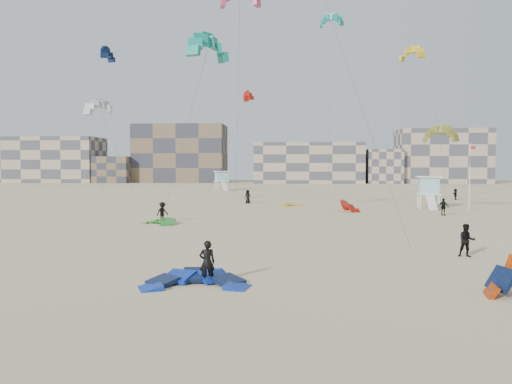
{
  "coord_description": "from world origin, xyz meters",
  "views": [
    {
      "loc": [
        5.02,
        -21.72,
        5.15
      ],
      "look_at": [
        3.03,
        6.0,
        3.69
      ],
      "focal_mm": 35.0,
      "sensor_mm": 36.0,
      "label": 1
    }
  ],
  "objects": [
    {
      "name": "kitesurfer_e",
      "position": [
        -1.01,
        46.37,
        0.93
      ],
      "size": [
        1.07,
        0.89,
        1.87
      ],
      "primitive_type": "imported",
      "rotation": [
        0.0,
        0.0,
        -0.39
      ],
      "color": "black",
      "rests_on": "ground"
    },
    {
      "name": "condo_east",
      "position": [
        50.0,
        132.0,
        8.0
      ],
      "size": [
        26.0,
        14.0,
        16.0
      ],
      "primitive_type": "cube",
      "color": "tan",
      "rests_on": "ground"
    },
    {
      "name": "condo_fill_left",
      "position": [
        -50.0,
        128.0,
        4.0
      ],
      "size": [
        12.0,
        10.0,
        8.0
      ],
      "primitive_type": "cube",
      "color": "brown",
      "rests_on": "ground"
    },
    {
      "name": "flagpole",
      "position": [
        25.4,
        36.99,
        4.05
      ],
      "size": [
        0.63,
        0.1,
        7.71
      ],
      "color": "white",
      "rests_on": "ground"
    },
    {
      "name": "kite_fly_navy",
      "position": [
        -20.97,
        47.77,
        20.77
      ],
      "size": [
        3.47,
        4.07,
        20.94
      ],
      "rotation": [
        0.0,
        0.0,
        1.59
      ],
      "color": "#0F1A41",
      "rests_on": "ground"
    },
    {
      "name": "kitesurfer_b",
      "position": [
        14.9,
        7.01,
        0.94
      ],
      "size": [
        1.01,
        0.85,
        1.88
      ],
      "primitive_type": "imported",
      "rotation": [
        0.0,
        0.0,
        -0.16
      ],
      "color": "black",
      "rests_on": "ground"
    },
    {
      "name": "kite_fly_grey",
      "position": [
        -17.72,
        36.44,
        11.84
      ],
      "size": [
        9.01,
        8.16,
        12.24
      ],
      "rotation": [
        0.0,
        0.0,
        0.85
      ],
      "color": "silver",
      "rests_on": "ground"
    },
    {
      "name": "condo_fill_right",
      "position": [
        32.0,
        128.0,
        5.0
      ],
      "size": [
        10.0,
        10.0,
        10.0
      ],
      "primitive_type": "cube",
      "color": "tan",
      "rests_on": "ground"
    },
    {
      "name": "kitesurfer_f",
      "position": [
        29.84,
        55.78,
        0.85
      ],
      "size": [
        0.58,
        1.61,
        1.71
      ],
      "primitive_type": "imported",
      "rotation": [
        0.0,
        0.0,
        -1.62
      ],
      "color": "black",
      "rests_on": "ground"
    },
    {
      "name": "kite_fly_yellow",
      "position": [
        22.01,
        51.6,
        21.03
      ],
      "size": [
        10.0,
        5.3,
        21.45
      ],
      "rotation": [
        0.0,
        0.0,
        -0.85
      ],
      "color": "gold",
      "rests_on": "ground"
    },
    {
      "name": "kite_ground_green",
      "position": [
        -6.64,
        21.38,
        0.0
      ],
      "size": [
        4.88,
        4.92,
        1.83
      ],
      "primitive_type": null,
      "rotation": [
        0.27,
        0.0,
        -0.67
      ],
      "color": "green",
      "rests_on": "ground"
    },
    {
      "name": "condo_mid",
      "position": [
        10.0,
        130.0,
        6.0
      ],
      "size": [
        32.0,
        16.0,
        12.0
      ],
      "primitive_type": "cube",
      "color": "tan",
      "rests_on": "ground"
    },
    {
      "name": "kite_ground_red_far",
      "position": [
        11.62,
        35.29,
        0.0
      ],
      "size": [
        3.97,
        3.92,
        3.51
      ],
      "primitive_type": null,
      "rotation": [
        0.83,
        0.0,
        1.73
      ],
      "color": "#B40604",
      "rests_on": "ground"
    },
    {
      "name": "kite_ground_blue",
      "position": [
        0.89,
        -0.79,
        0.0
      ],
      "size": [
        4.65,
        4.86,
        1.85
      ],
      "primitive_type": null,
      "rotation": [
        0.21,
        0.0,
        0.11
      ],
      "color": "#0740C8",
      "rests_on": "ground"
    },
    {
      "name": "condo_west_a",
      "position": [
        -70.0,
        130.0,
        7.0
      ],
      "size": [
        30.0,
        15.0,
        14.0
      ],
      "primitive_type": "cube",
      "color": "tan",
      "rests_on": "ground"
    },
    {
      "name": "kitesurfer_d",
      "position": [
        20.75,
        31.05,
        0.9
      ],
      "size": [
        1.11,
        1.0,
        1.81
      ],
      "primitive_type": "imported",
      "rotation": [
        0.0,
        0.0,
        2.47
      ],
      "color": "black",
      "rests_on": "ground"
    },
    {
      "name": "kite_fly_teal_a",
      "position": [
        -2.8,
        24.75,
        15.98
      ],
      "size": [
        6.37,
        7.29,
        16.52
      ],
      "rotation": [
        0.0,
        0.0,
        0.93
      ],
      "color": "#148C7C",
      "rests_on": "ground"
    },
    {
      "name": "kitesurfer_main",
      "position": [
        1.35,
        -0.4,
        0.95
      ],
      "size": [
        0.8,
        0.64,
        1.91
      ],
      "primitive_type": "imported",
      "rotation": [
        0.0,
        0.0,
        3.45
      ],
      "color": "black",
      "rests_on": "ground"
    },
    {
      "name": "kite_ground_yellow",
      "position": [
        4.96,
        42.48,
        0.0
      ],
      "size": [
        4.15,
        4.18,
        0.97
      ],
      "primitive_type": null,
      "rotation": [
        0.14,
        0.0,
        0.65
      ],
      "color": "gold",
      "rests_on": "ground"
    },
    {
      "name": "kite_fly_olive",
      "position": [
        20.66,
        32.38,
        8.39
      ],
      "size": [
        4.63,
        6.58,
        8.74
      ],
      "rotation": [
        0.0,
        0.0,
        -0.47
      ],
      "color": "olive",
      "rests_on": "ground"
    },
    {
      "name": "lifeguard_tower_near",
      "position": [
        21.52,
        39.7,
        1.94
      ],
      "size": [
        3.06,
        5.51,
        3.92
      ],
      "rotation": [
        0.0,
        0.0,
        -0.11
      ],
      "color": "white",
      "rests_on": "ground"
    },
    {
      "name": "kitesurfer_c",
      "position": [
        -6.78,
        22.96,
        0.92
      ],
      "size": [
        1.31,
        1.35,
        1.85
      ],
      "primitive_type": "imported",
      "rotation": [
        0.0,
        0.0,
        0.84
      ],
      "color": "black",
      "rests_on": "ground"
    },
    {
      "name": "ground",
      "position": [
        0.0,
        0.0,
        0.0
      ],
      "size": [
        320.0,
        320.0,
        0.0
      ],
      "primitive_type": "plane",
      "color": "beige",
      "rests_on": "ground"
    },
    {
      "name": "condo_west_b",
      "position": [
        -30.0,
        134.0,
        9.0
      ],
      "size": [
        28.0,
        14.0,
        18.0
      ],
      "primitive_type": "cube",
      "color": "brown",
      "rests_on": "ground"
    },
    {
      "name": "kite_fly_red",
      "position": [
        -1.81,
        56.51,
        15.93
      ],
      "size": [
        8.08,
        3.77,
        16.01
      ],
      "rotation": [
        0.0,
        0.0,
        1.97
      ],
      "color": "#B40604",
      "rests_on": "ground"
    },
    {
      "name": "kite_fly_teal_b",
      "position": [
        11.12,
        58.59,
        27.85
      ],
      "size": [
        4.48,
        8.64,
        27.9
      ],
      "rotation": [
        0.0,
        0.0,
        -0.32
      ],
      "color": "#148C7C",
      "rests_on": "ground"
    },
    {
      "name": "lifeguard_tower_far",
      "position": [
        -9.72,
        82.11,
        2.02
      ],
      "size": [
        3.75,
        6.05,
        4.07
      ],
      "rotation": [
        0.0,
        0.0,
        0.38
      ],
      "color": "white",
      "rests_on": "ground"
    }
  ]
}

